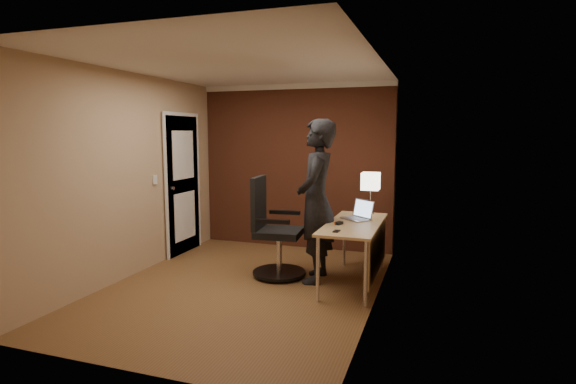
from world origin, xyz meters
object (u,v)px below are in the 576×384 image
(mouse, at_px, (339,223))
(person, at_px, (316,201))
(desk, at_px, (360,234))
(desk_lamp, at_px, (371,182))
(phone, at_px, (336,231))
(office_chair, at_px, (273,234))
(laptop, at_px, (359,214))

(mouse, xyz_separation_m, person, (-0.30, 0.13, 0.22))
(person, bearing_deg, desk, 86.70)
(desk_lamp, bearing_deg, mouse, -106.66)
(person, bearing_deg, mouse, 61.11)
(desk_lamp, bearing_deg, phone, -98.75)
(phone, height_order, person, person)
(desk_lamp, distance_m, office_chair, 1.41)
(phone, bearing_deg, desk_lamp, 83.78)
(phone, xyz_separation_m, office_chair, (-0.90, 0.50, -0.20))
(laptop, distance_m, mouse, 0.43)
(desk_lamp, xyz_separation_m, mouse, (-0.24, -0.79, -0.40))
(laptop, xyz_separation_m, person, (-0.47, -0.27, 0.17))
(desk, distance_m, person, 0.64)
(person, bearing_deg, office_chair, -94.96)
(mouse, distance_m, phone, 0.38)
(desk_lamp, bearing_deg, person, -129.04)
(office_chair, bearing_deg, desk, 1.62)
(desk, height_order, desk_lamp, desk_lamp)
(laptop, height_order, phone, laptop)
(desk, distance_m, laptop, 0.32)
(mouse, bearing_deg, desk, 57.65)
(laptop, bearing_deg, desk, -77.35)
(desk, xyz_separation_m, desk_lamp, (0.01, 0.64, 0.55))
(laptop, distance_m, phone, 0.78)
(desk, height_order, office_chair, office_chair)
(phone, height_order, office_chair, office_chair)
(desk, relative_size, office_chair, 1.24)
(laptop, xyz_separation_m, phone, (-0.11, -0.77, -0.06))
(office_chair, bearing_deg, desk_lamp, 31.72)
(desk, distance_m, desk_lamp, 0.84)
(desk, bearing_deg, office_chair, -178.38)
(mouse, relative_size, office_chair, 0.08)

